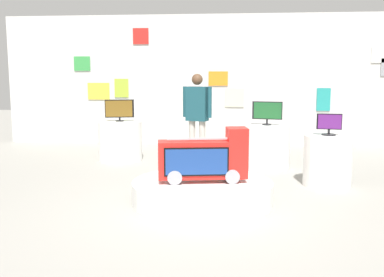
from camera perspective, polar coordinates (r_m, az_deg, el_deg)
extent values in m
plane|color=gray|center=(5.71, 0.91, -9.28)|extent=(30.00, 30.00, 0.00)
cube|color=silver|center=(10.82, 3.27, 7.42)|extent=(10.45, 0.10, 3.13)
cube|color=white|center=(11.25, 23.10, 9.84)|extent=(0.44, 0.02, 0.36)
cube|color=orange|center=(10.75, 3.38, 7.68)|extent=(0.46, 0.02, 0.34)
cube|color=red|center=(11.02, -6.59, 12.90)|extent=(0.38, 0.02, 0.38)
cube|color=beige|center=(10.76, 5.46, 5.24)|extent=(0.45, 0.02, 0.45)
cube|color=green|center=(11.38, -13.91, 9.30)|extent=(0.40, 0.02, 0.35)
cube|color=teal|center=(10.96, 16.50, 4.82)|extent=(0.32, 0.02, 0.53)
cube|color=yellow|center=(11.27, -11.89, 5.96)|extent=(0.54, 0.02, 0.41)
cube|color=#9ECC33|center=(11.10, -9.03, 6.41)|extent=(0.34, 0.02, 0.45)
cylinder|color=white|center=(6.05, 1.33, -6.85)|extent=(1.89, 1.89, 0.29)
cylinder|color=gray|center=(5.97, -2.29, -4.68)|extent=(0.26, 0.42, 0.19)
cylinder|color=gray|center=(6.04, 4.93, -4.54)|extent=(0.26, 0.42, 0.19)
cube|color=red|center=(5.95, 1.35, -2.66)|extent=(1.22, 0.53, 0.49)
cube|color=red|center=(5.95, 5.78, 0.57)|extent=(0.31, 0.38, 0.17)
cube|color=black|center=(5.76, 0.58, -3.01)|extent=(0.83, 0.16, 0.38)
cube|color=navy|center=(5.76, 0.58, -3.01)|extent=(0.80, 0.16, 0.34)
cube|color=#B2B2B7|center=(5.90, 1.36, -0.02)|extent=(0.94, 0.19, 0.02)
cylinder|color=white|center=(9.02, -9.19, -0.30)|extent=(0.87, 0.87, 0.79)
cylinder|color=black|center=(8.97, -9.25, 2.26)|extent=(0.16, 0.16, 0.02)
cylinder|color=black|center=(8.96, -9.25, 2.50)|extent=(0.04, 0.04, 0.06)
cube|color=black|center=(8.95, -9.28, 3.81)|extent=(0.57, 0.15, 0.36)
cube|color=brown|center=(8.93, -9.34, 3.80)|extent=(0.52, 0.12, 0.32)
cylinder|color=white|center=(7.21, 16.98, -2.71)|extent=(0.73, 0.73, 0.79)
cylinder|color=black|center=(7.14, 17.11, 0.48)|extent=(0.21, 0.21, 0.02)
cylinder|color=black|center=(7.14, 17.13, 0.85)|extent=(0.04, 0.04, 0.07)
cube|color=black|center=(7.12, 17.18, 2.09)|extent=(0.38, 0.08, 0.24)
cube|color=#561E6B|center=(7.10, 17.24, 2.07)|extent=(0.34, 0.05, 0.22)
cylinder|color=white|center=(8.37, 9.51, -0.97)|extent=(0.86, 0.86, 0.79)
cylinder|color=black|center=(8.31, 9.58, 1.79)|extent=(0.17, 0.17, 0.02)
cylinder|color=black|center=(8.31, 9.59, 2.15)|extent=(0.04, 0.04, 0.09)
cube|color=black|center=(8.29, 9.62, 3.57)|extent=(0.54, 0.15, 0.33)
cube|color=#1E5B2D|center=(8.27, 9.66, 3.56)|extent=(0.50, 0.11, 0.29)
cylinder|color=#B2ADA3|center=(8.19, 0.01, -0.74)|extent=(0.12, 0.12, 0.88)
cylinder|color=#B2ADA3|center=(8.11, 1.31, -0.82)|extent=(0.12, 0.12, 0.88)
cube|color=#194751|center=(8.07, 0.66, 4.48)|extent=(0.42, 0.31, 0.62)
sphere|color=brown|center=(8.05, 0.67, 7.59)|extent=(0.20, 0.20, 0.20)
cylinder|color=#194751|center=(8.16, -0.90, 4.74)|extent=(0.08, 0.08, 0.55)
cylinder|color=#194751|center=(7.97, 2.26, 4.65)|extent=(0.08, 0.08, 0.55)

